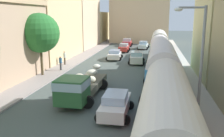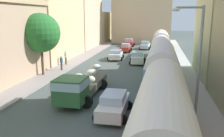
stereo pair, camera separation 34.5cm
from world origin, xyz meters
The scene contains 22 objects.
ground_plane centered at (0.00, 27.00, 0.00)m, with size 154.00×154.00×0.00m, color #47514D.
sidewalk_left centered at (-7.25, 27.00, 0.07)m, with size 2.50×70.00×0.14m, color gray.
sidewalk_right centered at (7.25, 27.00, 0.07)m, with size 2.50×70.00×0.14m, color #B3ACA0.
building_left_2 centered at (-11.09, 30.19, 6.65)m, with size 5.19×13.54×13.31m.
building_left_3 centered at (-10.71, 43.87, 5.56)m, with size 4.42×13.04×11.13m.
building_left_4 centered at (-10.89, 56.65, 3.61)m, with size 4.78×12.11×7.22m.
distant_church centered at (0.00, 55.84, 7.20)m, with size 13.58×7.86×20.15m.
parked_bus_0 centered at (4.60, 6.50, 2.14)m, with size 3.39×9.93×3.89m.
parked_bus_1 centered at (4.60, 15.50, 2.36)m, with size 3.24×8.81×4.23m.
parked_bus_2 centered at (4.60, 24.50, 2.17)m, with size 3.40×9.97×3.94m.
parked_bus_3 centered at (4.60, 33.50, 2.30)m, with size 3.28×8.83×4.15m.
cargo_truck_0 centered at (-1.52, 13.35, 1.17)m, with size 2.98×7.66×2.20m.
car_0 centered at (-1.88, 31.24, 0.73)m, with size 2.42×4.08×1.42m.
car_1 centered at (-1.55, 39.25, 0.76)m, with size 2.13×4.04×1.49m.
car_2 centered at (-1.98, 47.57, 0.79)m, with size 2.41×4.04×1.57m.
car_3 centered at (1.60, 11.02, 0.77)m, with size 2.22×3.98×1.53m.
car_4 centered at (1.55, 28.82, 0.82)m, with size 2.38×4.18×1.63m.
car_5 centered at (1.68, 43.75, 0.76)m, with size 2.32×4.38×1.51m.
pedestrian_0 centered at (-6.82, 22.55, 1.02)m, with size 0.49×0.49×1.78m.
pedestrian_1 centered at (-7.55, 25.75, 1.09)m, with size 0.51×0.51×1.90m.
streetlamp_near centered at (6.29, 9.93, 4.09)m, with size 1.67×0.28×6.91m.
roadside_tree_2 centered at (-7.90, 20.03, 4.61)m, with size 4.12×4.12×6.68m.
Camera 2 is at (4.34, -3.49, 6.40)m, focal length 38.69 mm.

